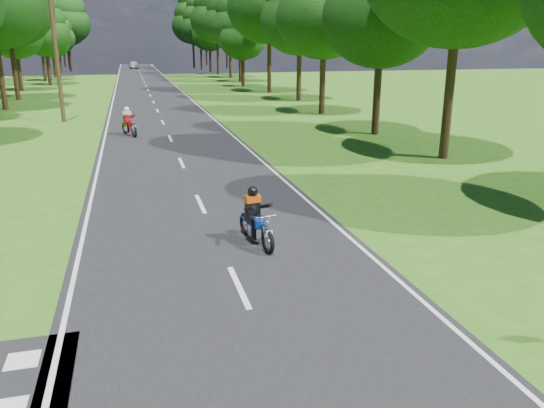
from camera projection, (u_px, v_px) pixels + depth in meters
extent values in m
plane|color=#316216|center=(262.00, 338.00, 8.96)|extent=(160.00, 160.00, 0.00)
cube|color=black|center=(148.00, 90.00, 55.19)|extent=(7.00, 140.00, 0.02)
cube|color=silver|center=(239.00, 287.00, 10.81)|extent=(0.12, 2.00, 0.01)
cube|color=silver|center=(200.00, 204.00, 16.35)|extent=(0.12, 2.00, 0.01)
cube|color=silver|center=(182.00, 163.00, 21.90)|extent=(0.12, 2.00, 0.01)
cube|color=silver|center=(170.00, 138.00, 27.45)|extent=(0.12, 2.00, 0.01)
cube|color=silver|center=(163.00, 122.00, 32.99)|extent=(0.12, 2.00, 0.01)
cube|color=silver|center=(157.00, 111.00, 38.54)|extent=(0.12, 2.00, 0.01)
cube|color=silver|center=(153.00, 102.00, 44.09)|extent=(0.12, 2.00, 0.01)
cube|color=silver|center=(150.00, 95.00, 49.63)|extent=(0.12, 2.00, 0.01)
cube|color=silver|center=(148.00, 90.00, 55.18)|extent=(0.12, 2.00, 0.01)
cube|color=silver|center=(146.00, 86.00, 60.73)|extent=(0.12, 2.00, 0.01)
cube|color=silver|center=(144.00, 82.00, 66.28)|extent=(0.12, 2.00, 0.01)
cube|color=silver|center=(143.00, 79.00, 71.82)|extent=(0.12, 2.00, 0.01)
cube|color=silver|center=(142.00, 76.00, 77.37)|extent=(0.12, 2.00, 0.01)
cube|color=silver|center=(140.00, 74.00, 82.92)|extent=(0.12, 2.00, 0.01)
cube|color=silver|center=(140.00, 72.00, 88.46)|extent=(0.12, 2.00, 0.01)
cube|color=silver|center=(139.00, 70.00, 94.01)|extent=(0.12, 2.00, 0.01)
cube|color=silver|center=(138.00, 69.00, 99.56)|extent=(0.12, 2.00, 0.01)
cube|color=silver|center=(137.00, 67.00, 105.10)|extent=(0.12, 2.00, 0.01)
cube|color=silver|center=(137.00, 66.00, 110.65)|extent=(0.12, 2.00, 0.01)
cube|color=silver|center=(136.00, 65.00, 116.20)|extent=(0.12, 2.00, 0.01)
cube|color=silver|center=(115.00, 91.00, 54.37)|extent=(0.10, 140.00, 0.01)
cube|color=silver|center=(180.00, 89.00, 55.99)|extent=(0.10, 140.00, 0.01)
cube|color=silver|center=(23.00, 360.00, 8.30)|extent=(0.50, 0.50, 0.01)
cylinder|color=black|center=(2.00, 80.00, 38.60)|extent=(0.40, 0.40, 4.32)
cylinder|color=black|center=(15.00, 74.00, 45.41)|extent=(0.40, 0.40, 4.40)
ellipsoid|color=#12330B|center=(6.00, 7.00, 43.82)|extent=(7.71, 7.71, 6.55)
cylinder|color=black|center=(20.00, 75.00, 54.21)|extent=(0.40, 0.40, 3.20)
ellipsoid|color=#12330B|center=(14.00, 34.00, 53.05)|extent=(5.60, 5.60, 4.76)
ellipsoid|color=#12330B|center=(12.00, 18.00, 52.60)|extent=(4.80, 4.80, 4.08)
ellipsoid|color=#12330B|center=(10.00, 1.00, 52.14)|extent=(3.60, 3.60, 3.06)
cylinder|color=black|center=(49.00, 71.00, 61.48)|extent=(0.40, 0.40, 3.22)
ellipsoid|color=#12330B|center=(45.00, 35.00, 60.32)|extent=(5.64, 5.64, 4.79)
ellipsoid|color=#12330B|center=(43.00, 21.00, 59.86)|extent=(4.83, 4.83, 4.11)
ellipsoid|color=#12330B|center=(41.00, 6.00, 59.40)|extent=(3.62, 3.62, 3.08)
cylinder|color=black|center=(44.00, 67.00, 68.22)|extent=(0.40, 0.40, 3.61)
ellipsoid|color=#12330B|center=(40.00, 30.00, 66.92)|extent=(6.31, 6.31, 5.37)
ellipsoid|color=#12330B|center=(38.00, 16.00, 66.40)|extent=(5.41, 5.41, 4.60)
ellipsoid|color=#12330B|center=(36.00, 1.00, 65.89)|extent=(4.06, 4.06, 3.45)
cylinder|color=black|center=(55.00, 68.00, 75.68)|extent=(0.40, 0.40, 2.67)
ellipsoid|color=#12330B|center=(52.00, 44.00, 74.72)|extent=(4.67, 4.67, 3.97)
ellipsoid|color=#12330B|center=(51.00, 34.00, 74.34)|extent=(4.00, 4.00, 3.40)
ellipsoid|color=#12330B|center=(50.00, 24.00, 73.96)|extent=(3.00, 3.00, 2.55)
cylinder|color=black|center=(60.00, 64.00, 84.03)|extent=(0.40, 0.40, 3.09)
ellipsoid|color=#12330B|center=(57.00, 39.00, 82.91)|extent=(5.40, 5.40, 4.59)
ellipsoid|color=#12330B|center=(56.00, 28.00, 82.47)|extent=(4.63, 4.63, 3.93)
ellipsoid|color=#12330B|center=(55.00, 18.00, 82.03)|extent=(3.47, 3.47, 2.95)
cylinder|color=black|center=(70.00, 58.00, 90.08)|extent=(0.40, 0.40, 4.48)
ellipsoid|color=#12330B|center=(66.00, 24.00, 88.46)|extent=(7.84, 7.84, 6.66)
ellipsoid|color=#12330B|center=(65.00, 10.00, 87.82)|extent=(6.72, 6.72, 5.71)
cylinder|color=black|center=(69.00, 58.00, 98.17)|extent=(0.40, 0.40, 4.09)
ellipsoid|color=#12330B|center=(66.00, 29.00, 96.70)|extent=(7.16, 7.16, 6.09)
ellipsoid|color=#12330B|center=(65.00, 18.00, 96.12)|extent=(6.14, 6.14, 5.22)
ellipsoid|color=#12330B|center=(63.00, 6.00, 95.53)|extent=(4.61, 4.61, 3.92)
cylinder|color=black|center=(448.00, 105.00, 22.28)|extent=(0.40, 0.40, 4.56)
cylinder|color=black|center=(377.00, 102.00, 28.40)|extent=(0.40, 0.40, 3.49)
ellipsoid|color=#12330B|center=(381.00, 17.00, 27.14)|extent=(6.12, 6.12, 5.20)
cylinder|color=black|center=(322.00, 87.00, 36.62)|extent=(0.40, 0.40, 3.69)
ellipsoid|color=#12330B|center=(324.00, 17.00, 35.29)|extent=(6.46, 6.46, 5.49)
cylinder|color=black|center=(299.00, 78.00, 45.06)|extent=(0.40, 0.40, 3.74)
ellipsoid|color=#12330B|center=(300.00, 21.00, 43.71)|extent=(6.55, 6.55, 5.57)
cylinder|color=black|center=(269.00, 68.00, 52.49)|extent=(0.40, 0.40, 4.64)
ellipsoid|color=#12330B|center=(269.00, 7.00, 50.82)|extent=(8.12, 8.12, 6.91)
cylinder|color=black|center=(243.00, 74.00, 59.12)|extent=(0.40, 0.40, 2.91)
ellipsoid|color=#12330B|center=(242.00, 40.00, 58.07)|extent=(5.09, 5.09, 4.33)
ellipsoid|color=#12330B|center=(242.00, 26.00, 57.65)|extent=(4.36, 4.36, 3.71)
ellipsoid|color=#12330B|center=(242.00, 13.00, 57.24)|extent=(3.27, 3.27, 2.78)
cylinder|color=black|center=(240.00, 66.00, 66.19)|extent=(0.40, 0.40, 3.88)
ellipsoid|color=#12330B|center=(240.00, 26.00, 64.79)|extent=(6.78, 6.78, 5.77)
ellipsoid|color=#12330B|center=(239.00, 9.00, 64.24)|extent=(5.81, 5.81, 4.94)
cylinder|color=black|center=(230.00, 62.00, 74.05)|extent=(0.40, 0.40, 4.18)
ellipsoid|color=#12330B|center=(230.00, 24.00, 72.55)|extent=(7.31, 7.31, 6.21)
ellipsoid|color=#12330B|center=(229.00, 8.00, 71.95)|extent=(6.27, 6.27, 5.33)
cylinder|color=black|center=(218.00, 59.00, 82.20)|extent=(0.40, 0.40, 4.63)
ellipsoid|color=#12330B|center=(217.00, 20.00, 80.53)|extent=(8.11, 8.11, 6.89)
ellipsoid|color=#12330B|center=(216.00, 4.00, 79.87)|extent=(6.95, 6.95, 5.91)
cylinder|color=black|center=(210.00, 62.00, 89.09)|extent=(0.40, 0.40, 3.36)
ellipsoid|color=#12330B|center=(210.00, 36.00, 87.88)|extent=(5.88, 5.88, 5.00)
ellipsoid|color=#12330B|center=(209.00, 25.00, 87.40)|extent=(5.04, 5.04, 4.29)
ellipsoid|color=#12330B|center=(209.00, 15.00, 86.92)|extent=(3.78, 3.78, 3.21)
cylinder|color=black|center=(201.00, 58.00, 95.54)|extent=(0.40, 0.40, 4.09)
ellipsoid|color=#12330B|center=(200.00, 29.00, 94.06)|extent=(7.15, 7.15, 6.08)
ellipsoid|color=#12330B|center=(200.00, 17.00, 93.48)|extent=(6.13, 6.13, 5.21)
ellipsoid|color=#12330B|center=(199.00, 5.00, 92.90)|extent=(4.60, 4.60, 3.91)
cylinder|color=black|center=(194.00, 56.00, 102.54)|extent=(0.40, 0.40, 4.48)
ellipsoid|color=#12330B|center=(192.00, 26.00, 100.93)|extent=(7.84, 7.84, 6.66)
ellipsoid|color=#12330B|center=(192.00, 14.00, 100.29)|extent=(6.72, 6.72, 5.71)
ellipsoid|color=#12330B|center=(191.00, 2.00, 99.65)|extent=(5.04, 5.04, 4.28)
cylinder|color=black|center=(65.00, 57.00, 106.67)|extent=(0.40, 0.40, 3.84)
ellipsoid|color=#12330B|center=(62.00, 33.00, 105.29)|extent=(6.72, 6.72, 5.71)
ellipsoid|color=#12330B|center=(61.00, 23.00, 104.74)|extent=(5.76, 5.76, 4.90)
ellipsoid|color=#12330B|center=(60.00, 13.00, 104.20)|extent=(4.32, 4.32, 3.67)
cylinder|color=black|center=(207.00, 55.00, 115.57)|extent=(0.40, 0.40, 4.16)
ellipsoid|color=#12330B|center=(206.00, 31.00, 114.07)|extent=(7.28, 7.28, 6.19)
ellipsoid|color=#12330B|center=(205.00, 21.00, 113.47)|extent=(6.24, 6.24, 5.30)
ellipsoid|color=#12330B|center=(205.00, 11.00, 112.88)|extent=(4.68, 4.68, 3.98)
cylinder|color=black|center=(43.00, 60.00, 92.36)|extent=(0.40, 0.40, 3.52)
ellipsoid|color=#12330B|center=(40.00, 34.00, 91.10)|extent=(6.16, 6.16, 5.24)
ellipsoid|color=#12330B|center=(39.00, 24.00, 90.60)|extent=(5.28, 5.28, 4.49)
ellipsoid|color=#12330B|center=(38.00, 13.00, 90.09)|extent=(3.96, 3.96, 3.37)
cylinder|color=black|center=(227.00, 56.00, 103.06)|extent=(0.40, 0.40, 4.48)
ellipsoid|color=#12330B|center=(226.00, 26.00, 101.45)|extent=(7.84, 7.84, 6.66)
ellipsoid|color=#12330B|center=(226.00, 14.00, 100.81)|extent=(6.72, 6.72, 5.71)
ellipsoid|color=#12330B|center=(226.00, 2.00, 100.17)|extent=(5.04, 5.04, 4.28)
cylinder|color=#382616|center=(57.00, 56.00, 32.21)|extent=(0.26, 0.26, 8.00)
imported|color=silver|center=(134.00, 65.00, 99.44)|extent=(1.90, 4.28, 1.43)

